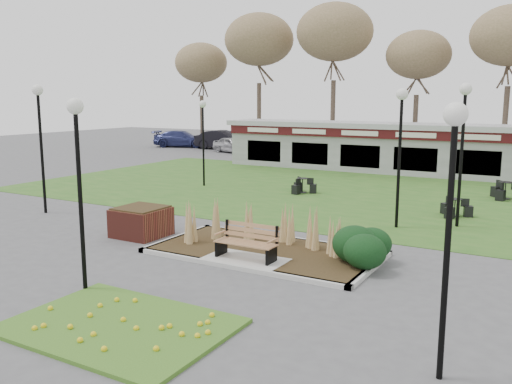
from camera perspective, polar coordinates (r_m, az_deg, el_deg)
The scene contains 20 objects.
ground at distance 14.51m, azimuth -1.40°, elevation -7.67°, with size 100.00×100.00×0.00m, color #515154.
lawn at distance 25.27m, azimuth 12.82°, elevation -0.30°, with size 34.00×16.00×0.02m, color #2C5F1E.
flower_bed at distance 11.06m, azimuth -14.17°, elevation -13.36°, with size 4.20×3.00×0.16m.
planting_bed at distance 14.99m, azimuth 5.49°, elevation -5.68°, with size 6.75×3.40×1.27m.
park_bench at distance 14.55m, azimuth -0.90°, elevation -5.20°, with size 1.70×0.66×0.93m.
brick_planter at distance 17.71m, azimuth -11.99°, elevation -3.05°, with size 1.50×1.50×0.95m.
food_pavilion at distance 32.72m, azimuth 17.04°, elevation 4.39°, with size 24.60×3.40×2.90m.
tree_backdrop at distance 40.66m, azimuth 20.18°, elevation 14.94°, with size 47.24×5.24×10.36m.
lamp_post_near_left at distance 12.52m, azimuth -18.26°, elevation 3.96°, with size 0.36×0.36×4.38m.
lamp_post_near_right at distance 8.54m, azimuth 19.88°, elevation 1.02°, with size 0.36×0.36×4.32m.
lamp_post_mid_left at distance 22.00m, azimuth -21.83°, elevation 7.03°, with size 0.40×0.40×4.86m.
lamp_post_mid_right at distance 18.64m, azimuth 14.99°, elevation 6.61°, with size 0.39×0.39×4.69m.
lamp_post_far_right at distance 19.40m, azimuth 21.00°, elevation 6.78°, with size 0.40×0.40×4.86m.
lamp_post_far_left at distance 27.01m, azimuth -5.60°, elevation 7.13°, with size 0.35×0.35×4.24m.
bistro_set_a at distance 25.19m, azimuth 4.90°, elevation 0.43°, with size 1.27×1.22×0.68m.
bistro_set_b at distance 25.95m, azimuth 24.74°, elevation -0.12°, with size 1.38×1.35×0.75m.
bistro_set_c at distance 21.46m, azimuth 20.17°, elevation -1.83°, with size 1.23×1.18×0.66m.
car_silver at distance 43.63m, azimuth -2.49°, elevation 4.98°, with size 1.49×3.71×1.26m, color #ACABB0.
car_black at distance 46.56m, azimuth -3.48°, elevation 5.50°, with size 1.71×4.92×1.62m, color black.
car_blue at distance 49.13m, azimuth -7.82°, elevation 5.57°, with size 2.05×5.05×1.47m, color navy.
Camera 1 is at (7.17, -11.83, 4.38)m, focal length 38.00 mm.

